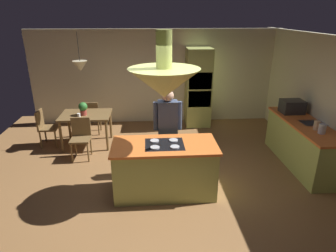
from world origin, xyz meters
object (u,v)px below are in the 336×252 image
object	(u,v)px
canister_sugar	(317,125)
oven_tower	(198,88)
person_at_island	(168,127)
potted_plant_on_table	(83,108)
chair_facing_island	(81,135)
cup_on_table	(79,115)
canister_flour	(322,129)
chair_by_back_wall	(91,115)
microwave_on_counter	(292,107)
dining_table	(86,118)
chair_at_corner	(45,125)
kitchen_island	(165,168)

from	to	relation	value
canister_sugar	oven_tower	bearing A→B (deg)	121.92
person_at_island	potted_plant_on_table	xyz separation A→B (m)	(-1.83, 1.35, -0.02)
chair_facing_island	cup_on_table	xyz separation A→B (m)	(-0.10, 0.43, 0.30)
canister_flour	cup_on_table	bearing A→B (deg)	160.77
chair_by_back_wall	cup_on_table	xyz separation A→B (m)	(-0.10, -0.85, 0.30)
chair_facing_island	microwave_on_counter	size ratio (longest dim) A/B	1.89
oven_tower	dining_table	world-z (taller)	oven_tower
chair_by_back_wall	canister_sugar	bearing A→B (deg)	153.21
chair_at_corner	microwave_on_counter	world-z (taller)	microwave_on_counter
person_at_island	potted_plant_on_table	distance (m)	2.27
chair_facing_island	canister_flour	size ratio (longest dim) A/B	4.98
canister_flour	kitchen_island	bearing A→B (deg)	-174.57
chair_at_corner	canister_sugar	bearing A→B (deg)	-106.75
chair_by_back_wall	canister_flour	size ratio (longest dim) A/B	4.98
canister_flour	potted_plant_on_table	bearing A→B (deg)	158.81
kitchen_island	canister_flour	distance (m)	2.90
chair_facing_island	potted_plant_on_table	xyz separation A→B (m)	(-0.03, 0.58, 0.42)
canister_sugar	chair_by_back_wall	bearing A→B (deg)	153.21
person_at_island	chair_at_corner	distance (m)	3.12
cup_on_table	person_at_island	bearing A→B (deg)	-32.17
dining_table	canister_sugar	world-z (taller)	canister_sugar
dining_table	microwave_on_counter	xyz separation A→B (m)	(4.54, -0.66, 0.39)
dining_table	cup_on_table	xyz separation A→B (m)	(-0.10, -0.21, 0.15)
oven_tower	canister_flour	world-z (taller)	oven_tower
kitchen_island	cup_on_table	world-z (taller)	kitchen_island
oven_tower	dining_table	bearing A→B (deg)	-157.79
chair_facing_island	oven_tower	bearing A→B (deg)	32.53
potted_plant_on_table	kitchen_island	bearing A→B (deg)	-49.77
microwave_on_counter	chair_facing_island	bearing A→B (deg)	179.73
chair_by_back_wall	microwave_on_counter	distance (m)	4.76
potted_plant_on_table	cup_on_table	size ratio (longest dim) A/B	3.33
canister_flour	dining_table	bearing A→B (deg)	158.05
potted_plant_on_table	microwave_on_counter	bearing A→B (deg)	-7.53
person_at_island	canister_sugar	world-z (taller)	person_at_island
potted_plant_on_table	canister_flour	world-z (taller)	canister_flour
person_at_island	cup_on_table	distance (m)	2.25
dining_table	potted_plant_on_table	size ratio (longest dim) A/B	3.76
chair_facing_island	cup_on_table	world-z (taller)	chair_facing_island
oven_tower	person_at_island	size ratio (longest dim) A/B	1.26
oven_tower	chair_by_back_wall	size ratio (longest dim) A/B	2.40
oven_tower	canister_flour	size ratio (longest dim) A/B	11.98
person_at_island	cup_on_table	world-z (taller)	person_at_island
chair_facing_island	canister_sugar	xyz separation A→B (m)	(4.54, -1.01, 0.50)
cup_on_table	canister_flour	distance (m)	4.92
kitchen_island	chair_facing_island	distance (m)	2.24
oven_tower	microwave_on_counter	xyz separation A→B (m)	(1.74, -1.81, 0.01)
oven_tower	kitchen_island	bearing A→B (deg)	-108.74
kitchen_island	dining_table	bearing A→B (deg)	128.99
kitchen_island	chair_facing_island	size ratio (longest dim) A/B	2.00
oven_tower	dining_table	xyz separation A→B (m)	(-2.80, -1.14, -0.39)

